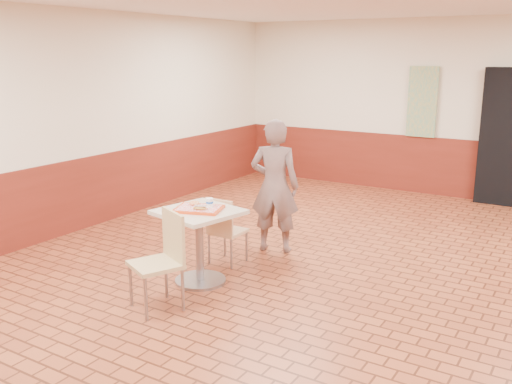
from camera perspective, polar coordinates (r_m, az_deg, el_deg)
The scene contains 11 objects.
room_shell at distance 5.45m, azimuth 8.00°, elevation 3.94°, with size 8.01×10.01×3.01m.
wainscot_band at distance 5.70m, azimuth 7.66°, elevation -6.01°, with size 8.00×10.00×1.00m.
promo_poster at distance 10.27m, azimuth 16.29°, elevation 8.64°, with size 0.50×0.03×1.20m, color gray.
main_table at distance 6.10m, azimuth -5.69°, elevation -4.20°, with size 0.76×0.76×0.81m.
chair_main_front at distance 5.56m, azimuth -9.29°, elevation -6.26°, with size 0.58×0.58×0.95m.
chair_main_back at distance 6.63m, azimuth -3.19°, elevation -3.54°, with size 0.37×0.37×0.80m.
customer at distance 6.99m, azimuth 1.88°, elevation 0.58°, with size 0.60×0.40×1.65m, color #725B58.
serving_tray at distance 6.02m, azimuth -5.75°, elevation -1.68°, with size 0.48×0.37×0.03m.
ring_donut at distance 6.13m, azimuth -6.19°, elevation -1.10°, with size 0.11×0.11×0.04m, color #EE9257.
long_john_donut at distance 5.93m, azimuth -5.63°, elevation -1.58°, with size 0.15×0.11×0.04m.
paper_cup at distance 6.01m, azimuth -4.67°, elevation -1.06°, with size 0.08×0.08×0.10m.
Camera 1 is at (2.16, -4.92, 2.41)m, focal length 40.00 mm.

